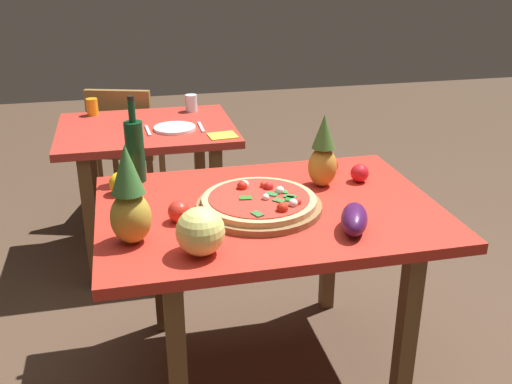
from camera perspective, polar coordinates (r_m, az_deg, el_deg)
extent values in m
plane|color=#4C3828|center=(2.62, 1.07, -16.69)|extent=(10.00, 10.00, 0.00)
cube|color=brown|center=(2.04, -7.51, -17.39)|extent=(0.06, 0.06, 0.72)
cube|color=brown|center=(2.23, 14.16, -14.01)|extent=(0.06, 0.06, 0.72)
cube|color=brown|center=(2.70, -9.32, -6.48)|extent=(0.06, 0.06, 0.72)
cube|color=brown|center=(2.85, 7.05, -4.73)|extent=(0.06, 0.06, 0.72)
cube|color=red|center=(2.23, 1.21, -1.85)|extent=(1.26, 0.90, 0.04)
cube|color=brown|center=(3.10, -15.63, -3.05)|extent=(0.06, 0.06, 0.72)
cube|color=brown|center=(3.12, -3.76, -1.99)|extent=(0.06, 0.06, 0.72)
cube|color=brown|center=(3.69, -15.38, 1.23)|extent=(0.06, 0.06, 0.72)
cube|color=brown|center=(3.71, -5.41, 2.10)|extent=(0.06, 0.06, 0.72)
cube|color=#B63025|center=(3.26, -10.52, 5.90)|extent=(0.93, 0.75, 0.04)
cube|color=brown|center=(4.18, -8.97, 2.05)|extent=(0.04, 0.04, 0.41)
cube|color=brown|center=(4.26, -13.30, 2.14)|extent=(0.04, 0.04, 0.41)
cube|color=brown|center=(3.88, -10.04, 0.32)|extent=(0.04, 0.04, 0.41)
cube|color=brown|center=(3.97, -14.66, 0.45)|extent=(0.04, 0.04, 0.41)
cube|color=brown|center=(3.99, -12.00, 4.27)|extent=(0.50, 0.50, 0.04)
cube|color=olive|center=(3.76, -13.01, 6.57)|extent=(0.39, 0.16, 0.40)
cylinder|color=brown|center=(2.18, 0.29, -1.40)|extent=(0.46, 0.46, 0.02)
cylinder|color=tan|center=(2.17, 0.30, -0.84)|extent=(0.42, 0.42, 0.02)
cylinder|color=red|center=(2.17, 0.30, -0.52)|extent=(0.37, 0.37, 0.00)
sphere|color=red|center=(2.24, -1.34, 0.58)|extent=(0.04, 0.04, 0.04)
sphere|color=red|center=(2.11, 3.97, -0.93)|extent=(0.03, 0.03, 0.03)
sphere|color=red|center=(2.06, 2.56, -1.54)|extent=(0.04, 0.04, 0.04)
sphere|color=red|center=(2.24, 1.24, 0.56)|extent=(0.04, 0.04, 0.04)
sphere|color=red|center=(2.25, 0.71, 0.67)|extent=(0.03, 0.03, 0.03)
cube|color=#2D7623|center=(2.15, -1.03, -0.58)|extent=(0.05, 0.03, 0.00)
cube|color=#3A6E33|center=(2.13, 2.26, -0.82)|extent=(0.05, 0.05, 0.00)
cube|color=#2B7F36|center=(2.21, 2.44, 0.04)|extent=(0.05, 0.04, 0.00)
cube|color=#326E36|center=(2.03, 0.13, -2.13)|extent=(0.04, 0.05, 0.00)
cube|color=#237C35|center=(2.17, 3.32, -0.44)|extent=(0.05, 0.05, 0.00)
cube|color=#2A753A|center=(2.19, 1.51, -0.21)|extent=(0.05, 0.05, 0.00)
cube|color=#236E23|center=(2.15, 3.24, -0.65)|extent=(0.04, 0.05, 0.00)
sphere|color=white|center=(2.25, -1.13, 0.72)|extent=(0.03, 0.03, 0.03)
sphere|color=white|center=(2.10, 3.61, -1.08)|extent=(0.03, 0.03, 0.03)
sphere|color=white|center=(2.15, 0.94, -0.51)|extent=(0.03, 0.03, 0.03)
sphere|color=white|center=(2.20, 2.31, 0.16)|extent=(0.03, 0.03, 0.03)
cylinder|color=#0A361A|center=(2.46, -11.56, 3.80)|extent=(0.08, 0.08, 0.25)
cylinder|color=#0A361A|center=(2.41, -11.88, 7.64)|extent=(0.03, 0.03, 0.09)
cylinder|color=black|center=(2.40, -11.98, 8.86)|extent=(0.03, 0.03, 0.02)
ellipsoid|color=#BB822B|center=(2.39, 6.41, 2.42)|extent=(0.12, 0.12, 0.16)
cone|color=#3E6829|center=(2.34, 6.57, 5.83)|extent=(0.09, 0.09, 0.14)
ellipsoid|color=#AB8E2F|center=(1.97, -11.95, -2.43)|extent=(0.13, 0.13, 0.17)
cone|color=#366C30|center=(1.90, -12.36, 2.19)|extent=(0.11, 0.11, 0.16)
sphere|color=#E0DD72|center=(1.86, -5.38, -3.80)|extent=(0.16, 0.16, 0.16)
ellipsoid|color=yellow|center=(2.37, -12.95, 0.79)|extent=(0.09, 0.09, 0.09)
ellipsoid|color=#401445|center=(2.04, 9.44, -2.58)|extent=(0.16, 0.22, 0.09)
sphere|color=red|center=(2.10, -7.42, -1.87)|extent=(0.08, 0.08, 0.08)
sphere|color=red|center=(2.55, 7.22, 2.58)|extent=(0.06, 0.06, 0.06)
sphere|color=red|center=(2.47, 9.95, 1.80)|extent=(0.08, 0.08, 0.08)
cylinder|color=orange|center=(3.53, -15.49, 7.91)|extent=(0.06, 0.06, 0.10)
cylinder|color=silver|center=(3.51, -6.25, 8.51)|extent=(0.07, 0.07, 0.10)
cylinder|color=white|center=(3.17, -7.83, 6.11)|extent=(0.22, 0.22, 0.02)
cube|color=silver|center=(3.16, -10.36, 5.84)|extent=(0.03, 0.18, 0.01)
cube|color=silver|center=(3.18, -5.31, 6.24)|extent=(0.02, 0.18, 0.01)
cube|color=yellow|center=(3.04, -3.25, 5.44)|extent=(0.15, 0.13, 0.01)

